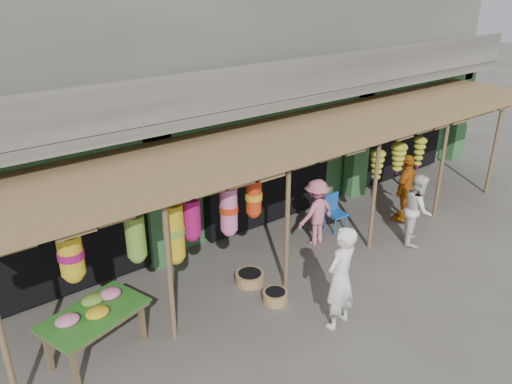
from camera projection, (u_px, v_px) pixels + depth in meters
ground at (331, 257)px, 10.89m from camera, size 80.00×80.00×0.00m
building at (205, 70)px, 13.06m from camera, size 16.40×6.80×7.00m
awning at (305, 137)px, 10.34m from camera, size 14.00×2.70×2.79m
flower_table at (94, 314)px, 7.82m from camera, size 1.79×1.35×0.95m
blue_chair at (334, 210)px, 11.93m from camera, size 0.44×0.45×0.89m
basket_mid at (250, 278)px, 9.95m from camera, size 0.65×0.65×0.22m
basket_right at (275, 297)px, 9.37m from camera, size 0.57×0.57×0.22m
person_front at (340, 278)px, 8.43m from camera, size 0.77×0.58×1.91m
person_right at (418, 209)px, 11.22m from camera, size 1.02×0.99×1.65m
person_vendor at (405, 188)px, 12.24m from camera, size 1.09×0.67×1.72m
person_shopper at (316, 212)px, 11.20m from camera, size 1.02×0.62×1.55m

